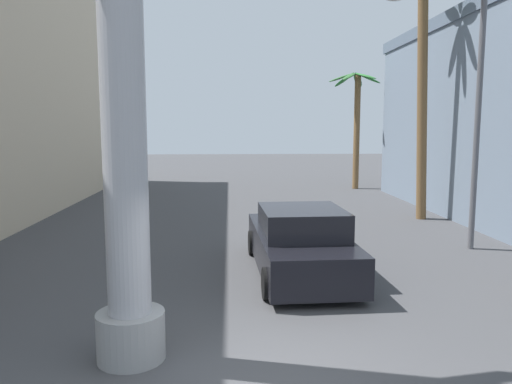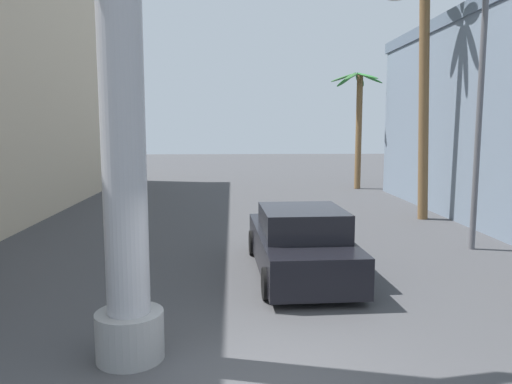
{
  "view_description": "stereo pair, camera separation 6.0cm",
  "coord_description": "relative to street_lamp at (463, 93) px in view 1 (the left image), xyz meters",
  "views": [
    {
      "loc": [
        -0.54,
        -5.85,
        3.34
      ],
      "look_at": [
        0.0,
        4.19,
        2.02
      ],
      "focal_mm": 35.0,
      "sensor_mm": 36.0,
      "label": 1
    },
    {
      "loc": [
        -0.48,
        -5.85,
        3.34
      ],
      "look_at": [
        0.0,
        4.19,
        2.02
      ],
      "focal_mm": 35.0,
      "sensor_mm": 36.0,
      "label": 2
    }
  ],
  "objects": [
    {
      "name": "palm_tree_mid_right",
      "position": [
        0.65,
        4.43,
        1.06
      ],
      "size": [
        2.64,
        2.54,
        8.7
      ],
      "color": "brown",
      "rests_on": "ground"
    },
    {
      "name": "street_lamp",
      "position": [
        0.0,
        0.0,
        0.0
      ],
      "size": [
        2.74,
        0.28,
        6.88
      ],
      "color": "#59595E",
      "rests_on": "ground"
    },
    {
      "name": "car_lead",
      "position": [
        -4.6,
        -2.09,
        -3.51
      ],
      "size": [
        2.2,
        5.0,
        1.56
      ],
      "color": "black",
      "rests_on": "ground"
    },
    {
      "name": "ground_plane",
      "position": [
        -5.64,
        2.75,
        -4.21
      ],
      "size": [
        90.97,
        90.97,
        0.0
      ],
      "primitive_type": "plane",
      "color": "#424244"
    },
    {
      "name": "palm_tree_far_right",
      "position": [
        0.62,
        13.66,
        -0.13
      ],
      "size": [
        2.81,
        2.54,
        6.26
      ],
      "color": "brown",
      "rests_on": "ground"
    }
  ]
}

